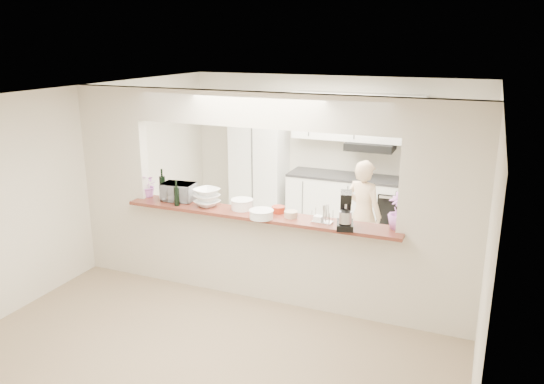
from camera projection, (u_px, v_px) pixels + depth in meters
The scene contains 19 objects.
floor at pixel (261, 296), 6.57m from camera, with size 6.00×6.00×0.00m, color gray.
tile_overlay at pixel (302, 251), 7.94m from camera, with size 5.00×2.90×0.01m, color beige.
partition at pixel (260, 180), 6.15m from camera, with size 5.00×0.15×2.50m.
bar_counter at pixel (260, 253), 6.40m from camera, with size 3.40×0.38×1.09m.
kitchen_cabinets at pixel (316, 170), 8.78m from camera, with size 3.15×0.62×2.25m.
refrigerator at pixel (457, 193), 7.93m from camera, with size 0.75×0.70×1.70m, color #ADADB2.
flower_left at pixel (149, 186), 6.85m from camera, with size 0.27×0.23×0.30m, color #CF6DBD.
wine_bottle_a at pixel (177, 196), 6.48m from camera, with size 0.07×0.07×0.33m.
wine_bottle_b at pixel (162, 187), 6.80m from camera, with size 0.08×0.08×0.38m.
toaster_oven at pixel (178, 192), 6.70m from camera, with size 0.41×0.27×0.22m, color #A6A6AB.
serving_bowls at pixel (207, 198), 6.47m from camera, with size 0.29×0.29×0.22m, color white.
plate_stack_a at pixel (242, 204), 6.36m from camera, with size 0.27×0.27×0.12m.
plate_stack_b at pixel (261, 214), 6.04m from camera, with size 0.28×0.28×0.10m.
red_bowl at pixel (278, 209), 6.25m from camera, with size 0.16×0.16×0.07m, color maroon.
tan_bowl at pixel (291, 214), 6.08m from camera, with size 0.16×0.16×0.07m, color tan.
utensil_caddy at pixel (322, 215), 5.89m from camera, with size 0.23×0.15×0.21m.
stand_mixer at pixel (345, 212), 5.70m from camera, with size 0.24×0.31×0.41m.
flower_right at pixel (399, 211), 5.66m from camera, with size 0.22×0.22×0.40m, color #C76BC6.
person at pixel (363, 215), 7.24m from camera, with size 0.55×0.36×1.51m, color #D9B48D.
Camera 1 is at (2.41, -5.45, 3.06)m, focal length 35.00 mm.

